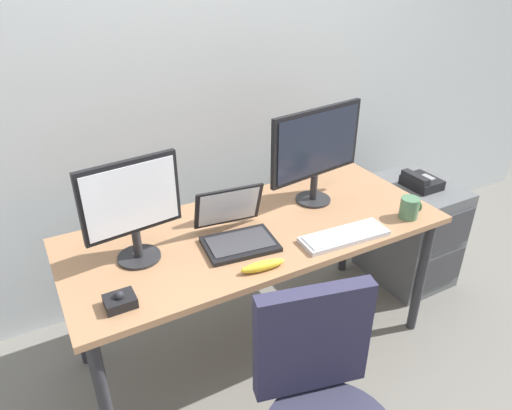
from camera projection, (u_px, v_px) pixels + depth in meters
The scene contains 12 objects.
ground_plane at pixel (256, 343), 2.52m from camera, with size 8.00×8.00×0.00m, color slate.
back_wall at pixel (189, 52), 2.40m from camera, with size 6.00×0.10×2.80m, color silver.
desk at pixel (256, 240), 2.20m from camera, with size 1.76×0.74×0.73m.
file_cabinet at pixel (410, 232), 2.90m from camera, with size 0.42×0.53×0.64m.
desk_phone at pixel (421, 182), 2.72m from camera, with size 0.17×0.20×0.09m.
monitor_main at pixel (317, 148), 2.26m from camera, with size 0.55×0.18×0.49m.
monitor_side at pixel (132, 205), 1.83m from camera, with size 0.40×0.18×0.44m.
keyboard at pixel (344, 236), 2.08m from camera, with size 0.42×0.16×0.03m.
laptop at pixel (236, 230), 2.05m from camera, with size 0.34×0.33×0.23m.
trackball_mouse at pixel (120, 301), 1.68m from camera, with size 0.11×0.09×0.07m.
coffee_mug at pixel (410, 208), 2.23m from camera, with size 0.10×0.09×0.10m.
banana at pixel (263, 266), 1.87m from camera, with size 0.19×0.04×0.04m, color yellow.
Camera 1 is at (-0.89, -1.62, 1.86)m, focal length 32.76 mm.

